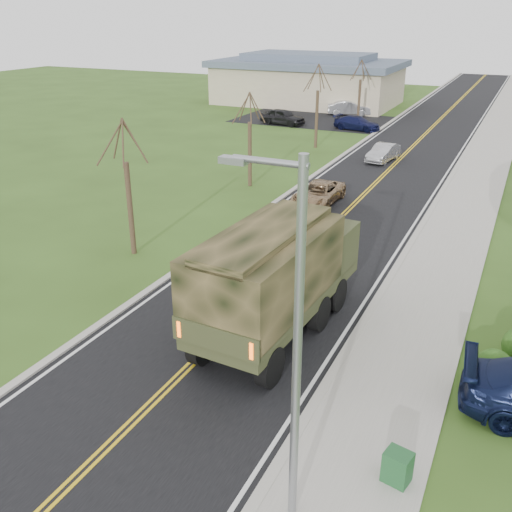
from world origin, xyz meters
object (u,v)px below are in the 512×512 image
Objects in this scene: suv_champagne at (318,193)px; sedan_silver at (383,153)px; military_truck at (276,272)px; utility_box_near at (397,467)px.

sedan_silver is at bearing 86.92° from suv_champagne.
military_truck reaches higher than suv_champagne.
military_truck is 14.51m from suv_champagne.
suv_champagne is 11.55m from sedan_silver.
suv_champagne is 5.54× the size of utility_box_near.
suv_champagne is at bearing -86.52° from sedan_silver.
sedan_silver is (-2.60, 25.49, -1.66)m from military_truck.
utility_box_near is (5.25, -5.01, -1.79)m from military_truck.
suv_champagne reaches higher than utility_box_near.
utility_box_near is at bearing -40.24° from military_truck.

